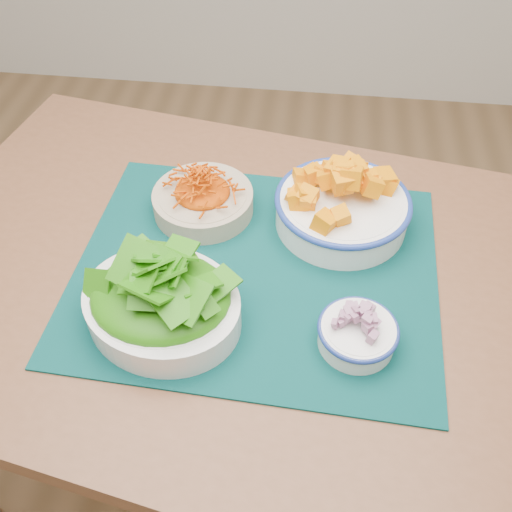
{
  "coord_description": "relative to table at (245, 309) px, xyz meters",
  "views": [
    {
      "loc": [
        0.41,
        -0.44,
        1.45
      ],
      "look_at": [
        0.33,
        0.18,
        0.78
      ],
      "focal_mm": 40.0,
      "sensor_mm": 36.0,
      "label": 1
    }
  ],
  "objects": [
    {
      "name": "onion_bowl",
      "position": [
        0.18,
        -0.12,
        0.14
      ],
      "size": [
        0.12,
        0.12,
        0.06
      ],
      "rotation": [
        0.0,
        0.0,
        0.0
      ],
      "color": "white",
      "rests_on": "placemat"
    },
    {
      "name": "carrot_bowl",
      "position": [
        -0.09,
        0.13,
        0.14
      ],
      "size": [
        0.21,
        0.21,
        0.07
      ],
      "rotation": [
        0.0,
        0.0,
        0.19
      ],
      "color": "tan",
      "rests_on": "placemat"
    },
    {
      "name": "squash_bowl",
      "position": [
        0.15,
        0.13,
        0.16
      ],
      "size": [
        0.28,
        0.28,
        0.12
      ],
      "rotation": [
        0.0,
        0.0,
        -0.24
      ],
      "color": "white",
      "rests_on": "placemat"
    },
    {
      "name": "table",
      "position": [
        0.0,
        0.0,
        0.0
      ],
      "size": [
        1.29,
        0.97,
        0.75
      ],
      "rotation": [
        0.0,
        0.0,
        -0.17
      ],
      "color": "brown",
      "rests_on": "ground"
    },
    {
      "name": "lettuce_bowl",
      "position": [
        -0.11,
        -0.11,
        0.16
      ],
      "size": [
        0.29,
        0.27,
        0.11
      ],
      "rotation": [
        0.0,
        0.0,
        -0.33
      ],
      "color": "white",
      "rests_on": "placemat"
    },
    {
      "name": "placemat",
      "position": [
        0.02,
        0.01,
        0.1
      ],
      "size": [
        0.6,
        0.5,
        0.0
      ],
      "primitive_type": "cube",
      "rotation": [
        0.0,
        0.0,
        -0.04
      ],
      "color": "#012726",
      "rests_on": "table"
    }
  ]
}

